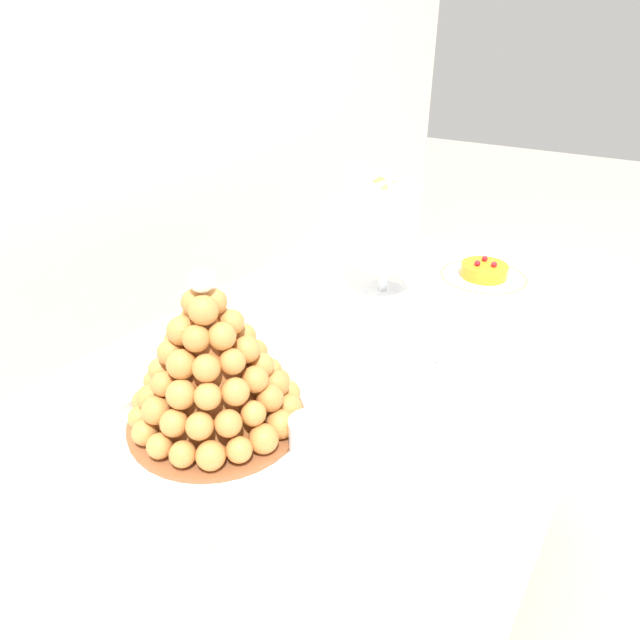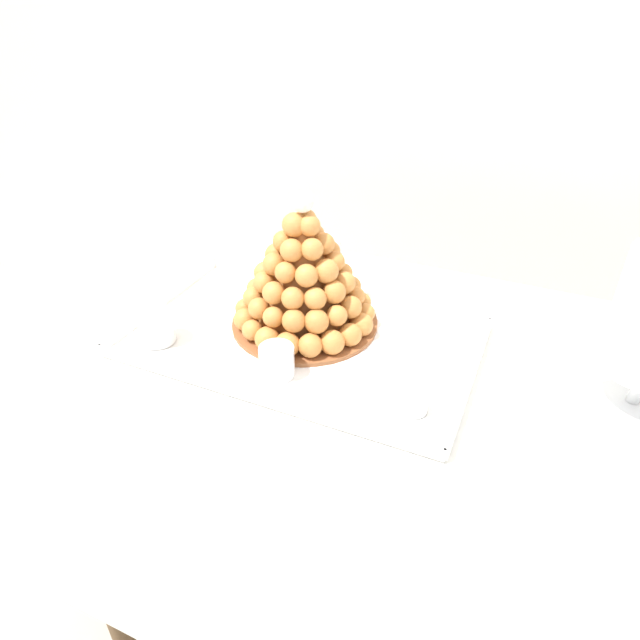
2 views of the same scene
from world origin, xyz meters
name	(u,v)px [view 1 (image 1 of 2)]	position (x,y,z in m)	size (l,w,h in m)	color
ground_plane	(340,602)	(0.00, 0.00, 0.00)	(12.00, 12.00, 0.00)	#B2A899
backdrop_wall	(0,50)	(0.00, 0.96, 1.25)	(4.80, 0.10, 2.50)	silver
buffet_table	(346,404)	(0.00, 0.00, 0.64)	(1.32, 0.81, 0.76)	brown
serving_tray	(248,426)	(-0.27, 0.01, 0.76)	(0.62, 0.37, 0.02)	white
croquembouche	(212,367)	(-0.29, 0.06, 0.86)	(0.27, 0.27, 0.26)	brown
dessert_cup_left	(183,556)	(-0.50, -0.09, 0.79)	(0.06, 0.06, 0.06)	silver
dessert_cup_mid_left	(309,436)	(-0.26, -0.10, 0.79)	(0.06, 0.06, 0.05)	silver
dessert_cup_centre	(379,363)	(-0.04, -0.09, 0.79)	(0.05, 0.05, 0.05)	silver
macaron_goblet	(387,226)	(0.27, 0.07, 0.92)	(0.14, 0.14, 0.27)	white
fruit_tart_plate	(484,274)	(0.48, -0.10, 0.77)	(0.21, 0.21, 0.05)	white
wine_glass	(162,348)	(-0.29, 0.16, 0.87)	(0.08, 0.08, 0.15)	silver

